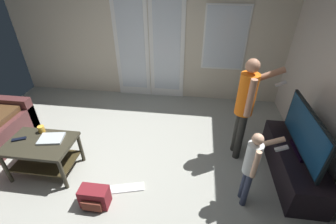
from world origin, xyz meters
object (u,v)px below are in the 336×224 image
Objects in this scene: loose_keyboard at (127,188)px; tv_stand at (293,163)px; backpack at (95,197)px; flat_screen_tv at (305,133)px; person_child at (252,164)px; laptop_closed at (51,139)px; person_adult at (246,102)px; coffee_table at (42,151)px; cup_near_edge at (41,129)px; tv_remote_black at (19,139)px.

tv_stand is at bearing 13.89° from loose_keyboard.
backpack is at bearing -161.84° from tv_stand.
flat_screen_tv reaches higher than loose_keyboard.
person_child is 2.53m from laptop_closed.
coffee_table is at bearing -165.06° from person_adult.
person_child reaches higher than laptop_closed.
flat_screen_tv is 3.23m from laptop_closed.
person_child is 2.26× the size of loose_keyboard.
cup_near_edge is (-3.43, -0.16, 0.35)m from tv_stand.
laptop_closed is at bearing -174.75° from tv_stand.
backpack is at bearing -147.22° from person_adult.
tv_stand is 0.52m from flat_screen_tv.
tv_remote_black is (-0.20, -0.20, -0.04)m from cup_near_edge.
cup_near_edge reaches higher than backpack.
flat_screen_tv is 1.13× the size of person_child.
coffee_table is at bearing -67.85° from cup_near_edge.
tv_stand is 0.92× the size of person_adult.
person_adult reaches higher than coffee_table.
coffee_table is at bearing 172.00° from loose_keyboard.
flat_screen_tv reaches higher than cup_near_edge.
tv_stand is 3.02× the size of loose_keyboard.
coffee_table is 5.06× the size of tv_remote_black.
laptop_closed is (0.13, 0.07, 0.16)m from coffee_table.
flat_screen_tv is at bearing 36.52° from person_child.
person_adult reaches higher than laptop_closed.
cup_near_edge is (-2.73, 0.35, -0.06)m from person_child.
loose_keyboard is (-2.17, -0.54, -0.20)m from tv_stand.
flat_screen_tv is 3.66m from tv_remote_black.
laptop_closed is at bearing 30.08° from coffee_table.
loose_keyboard is 1.19m from laptop_closed.
backpack is at bearing -45.33° from laptop_closed.
person_child is 10.92× the size of cup_near_edge.
person_child is (-0.70, -0.52, -0.10)m from flat_screen_tv.
cup_near_edge is (-0.22, 0.14, 0.03)m from laptop_closed.
tv_stand is at bearing 18.16° from backpack.
tv_remote_black is at bearing 173.11° from loose_keyboard.
coffee_table is 1.00m from backpack.
coffee_table is at bearing -27.92° from tv_remote_black.
cup_near_edge is at bearing 18.99° from tv_remote_black.
tv_stand is at bearing 6.32° from coffee_table.
person_adult reaches higher than person_child.
backpack is at bearing -170.43° from person_child.
coffee_table reaches higher than tv_stand.
flat_screen_tv is 0.77× the size of person_adult.
backpack reaches higher than loose_keyboard.
cup_near_edge is (-2.74, -0.50, -0.35)m from person_adult.
tv_remote_black is at bearing 178.11° from laptop_closed.
person_adult is at bearing 32.78° from backpack.
laptop_closed is at bearing 175.09° from person_child.
person_adult is 2.81m from cup_near_edge.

